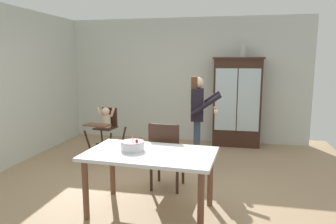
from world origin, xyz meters
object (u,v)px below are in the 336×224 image
Objects in this scene: birthday_cake at (133,146)px; china_cabinet at (237,102)px; dining_table at (150,160)px; dining_chair_far_side at (166,152)px; high_chair_with_toddler at (106,123)px; adult_person at (198,111)px; ceramic_vase at (243,51)px.

china_cabinet is at bearing 69.11° from birthday_cake.
dining_chair_far_side is at bearing 86.57° from dining_table.
high_chair_with_toddler is 1.74m from adult_person.
adult_person is 0.99× the size of dining_table.
dining_table is 0.67m from dining_chair_far_side.
ceramic_vase is at bearing 67.85° from birthday_cake.
china_cabinet is at bearing 38.95° from high_chair_with_toddler.
adult_person is (-0.64, -1.57, 0.04)m from china_cabinet.
ceramic_vase reaches higher than birthday_cake.
adult_person is at bearing -112.33° from china_cabinet.
birthday_cake is at bearing -50.40° from high_chair_with_toddler.
birthday_cake is 0.72m from dining_chair_far_side.
adult_person is (1.70, -0.16, 0.31)m from high_chair_with_toddler.
dining_chair_far_side is at bearing -32.75° from high_chair_with_toddler.
ceramic_vase is 0.96× the size of birthday_cake.
high_chair_with_toddler is at bearing 79.50° from adult_person.
ceramic_vase reaches higher than china_cabinet.
ceramic_vase reaches higher than adult_person.
china_cabinet is 1.04m from ceramic_vase.
birthday_cake is (1.12, -1.81, 0.14)m from high_chair_with_toddler.
ceramic_vase is 0.17× the size of dining_table.
birthday_cake is (-0.23, 0.04, 0.15)m from dining_table.
china_cabinet reaches higher than high_chair_with_toddler.
dining_chair_far_side is (0.27, 0.62, -0.24)m from birthday_cake.
high_chair_with_toddler is (-2.43, -1.41, -1.32)m from ceramic_vase.
china_cabinet is 3.45m from birthday_cake.
ceramic_vase reaches higher than high_chair_with_toddler.
dining_chair_far_side is at bearing 157.64° from adult_person.
dining_chair_far_side reaches higher than birthday_cake.
china_cabinet is at bearing -27.51° from adult_person.
high_chair_with_toddler reaches higher than birthday_cake.
ceramic_vase is at bearing 2.52° from china_cabinet.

